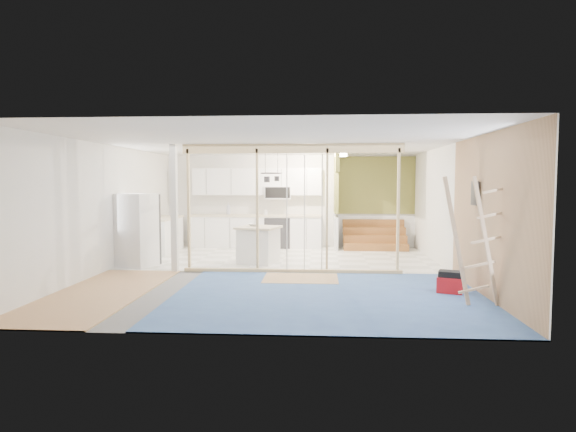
# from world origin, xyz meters

# --- Properties ---
(room) EXTENTS (7.01, 8.01, 2.61)m
(room) POSITION_xyz_m (0.00, 0.00, 1.30)
(room) COLOR slate
(room) RESTS_ON ground
(floor_overlays) EXTENTS (7.00, 8.00, 0.03)m
(floor_overlays) POSITION_xyz_m (0.07, 0.06, 0.01)
(floor_overlays) COLOR white
(floor_overlays) RESTS_ON room
(stud_frame) EXTENTS (4.66, 0.14, 2.60)m
(stud_frame) POSITION_xyz_m (-0.27, -0.00, 1.61)
(stud_frame) COLOR beige
(stud_frame) RESTS_ON room
(base_cabinets) EXTENTS (4.45, 2.24, 0.93)m
(base_cabinets) POSITION_xyz_m (-1.61, 3.36, 0.47)
(base_cabinets) COLOR white
(base_cabinets) RESTS_ON room
(upper_cabinets) EXTENTS (3.60, 0.41, 0.85)m
(upper_cabinets) POSITION_xyz_m (-0.84, 3.82, 1.82)
(upper_cabinets) COLOR white
(upper_cabinets) RESTS_ON room
(green_partition) EXTENTS (2.25, 1.51, 2.60)m
(green_partition) POSITION_xyz_m (2.04, 3.66, 0.94)
(green_partition) COLOR olive
(green_partition) RESTS_ON room
(pot_rack) EXTENTS (0.52, 0.52, 0.72)m
(pot_rack) POSITION_xyz_m (-0.31, 1.89, 2.00)
(pot_rack) COLOR black
(pot_rack) RESTS_ON room
(sheathing_panel) EXTENTS (0.02, 4.00, 2.60)m
(sheathing_panel) POSITION_xyz_m (3.48, -2.00, 1.30)
(sheathing_panel) COLOR tan
(sheathing_panel) RESTS_ON room
(electrical_panel) EXTENTS (0.04, 0.30, 0.40)m
(electrical_panel) POSITION_xyz_m (3.43, -1.40, 1.65)
(electrical_panel) COLOR #323337
(electrical_panel) RESTS_ON room
(ceiling_light) EXTENTS (0.32, 0.32, 0.08)m
(ceiling_light) POSITION_xyz_m (1.40, 3.00, 2.54)
(ceiling_light) COLOR #FFEABF
(ceiling_light) RESTS_ON room
(fridge) EXTENTS (0.86, 0.84, 1.59)m
(fridge) POSITION_xyz_m (-3.08, 0.49, 0.80)
(fridge) COLOR white
(fridge) RESTS_ON room
(island) EXTENTS (1.05, 1.05, 0.84)m
(island) POSITION_xyz_m (-0.52, 1.10, 0.42)
(island) COLOR white
(island) RESTS_ON room
(bowl) EXTENTS (0.31, 0.31, 0.06)m
(bowl) POSITION_xyz_m (-0.64, 1.20, 0.87)
(bowl) COLOR silver
(bowl) RESTS_ON island
(soap_bottle_a) EXTENTS (0.14, 0.14, 0.33)m
(soap_bottle_a) POSITION_xyz_m (-1.71, 3.79, 1.09)
(soap_bottle_a) COLOR #AFB2C3
(soap_bottle_a) RESTS_ON base_cabinets
(soap_bottle_b) EXTENTS (0.09, 0.10, 0.17)m
(soap_bottle_b) POSITION_xyz_m (-0.63, 3.65, 1.02)
(soap_bottle_b) COLOR silver
(soap_bottle_b) RESTS_ON base_cabinets
(toolbox) EXTENTS (0.48, 0.42, 0.38)m
(toolbox) POSITION_xyz_m (3.00, -1.61, 0.18)
(toolbox) COLOR #B61016
(toolbox) RESTS_ON room
(ladder) EXTENTS (1.02, 0.10, 1.90)m
(ladder) POSITION_xyz_m (3.12, -2.45, 0.97)
(ladder) COLOR tan
(ladder) RESTS_ON room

